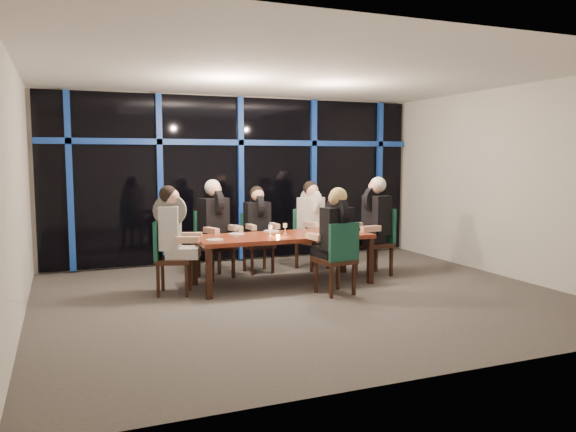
# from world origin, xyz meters

# --- Properties ---
(room) EXTENTS (7.04, 7.00, 3.02)m
(room) POSITION_xyz_m (0.00, 0.00, 2.02)
(room) COLOR #544F4A
(room) RESTS_ON ground
(window_wall) EXTENTS (6.86, 0.43, 2.94)m
(window_wall) POSITION_xyz_m (0.01, 2.93, 1.55)
(window_wall) COLOR black
(window_wall) RESTS_ON ground
(dining_table) EXTENTS (2.60, 1.00, 0.75)m
(dining_table) POSITION_xyz_m (0.00, 0.80, 0.68)
(dining_table) COLOR maroon
(dining_table) RESTS_ON ground
(chair_far_left) EXTENTS (0.62, 0.62, 1.06)m
(chair_far_left) POSITION_xyz_m (-0.85, 1.71, 0.59)
(chair_far_left) COLOR black
(chair_far_left) RESTS_ON ground
(chair_far_mid) EXTENTS (0.47, 0.47, 0.97)m
(chair_far_mid) POSITION_xyz_m (-0.06, 1.86, 0.54)
(chair_far_mid) COLOR black
(chair_far_mid) RESTS_ON ground
(chair_far_right) EXTENTS (0.60, 0.60, 1.02)m
(chair_far_right) POSITION_xyz_m (0.87, 1.81, 0.57)
(chair_far_right) COLOR black
(chair_far_right) RESTS_ON ground
(chair_end_left) EXTENTS (0.61, 0.61, 1.03)m
(chair_end_left) POSITION_xyz_m (-1.71, 0.84, 0.58)
(chair_end_left) COLOR black
(chair_end_left) RESTS_ON ground
(chair_end_right) EXTENTS (0.55, 0.55, 1.08)m
(chair_end_right) POSITION_xyz_m (1.69, 0.88, 0.60)
(chair_end_right) COLOR black
(chair_end_right) RESTS_ON ground
(chair_near_mid) EXTENTS (0.53, 0.53, 1.01)m
(chair_near_mid) POSITION_xyz_m (0.47, -0.11, 0.57)
(chair_near_mid) COLOR black
(chair_near_mid) RESTS_ON ground
(diner_far_left) EXTENTS (0.63, 0.72, 1.03)m
(diner_far_left) POSITION_xyz_m (-0.82, 1.62, 1.01)
(diner_far_left) COLOR black
(diner_far_left) RESTS_ON ground
(diner_far_mid) EXTENTS (0.49, 0.61, 0.95)m
(diner_far_mid) POSITION_xyz_m (-0.06, 1.77, 0.93)
(diner_far_mid) COLOR black
(diner_far_mid) RESTS_ON ground
(diner_far_right) EXTENTS (0.61, 0.69, 0.99)m
(diner_far_right) POSITION_xyz_m (0.90, 1.73, 0.97)
(diner_far_right) COLOR silver
(diner_far_right) RESTS_ON ground
(diner_end_left) EXTENTS (0.70, 0.62, 1.00)m
(diner_end_left) POSITION_xyz_m (-1.62, 0.81, 0.98)
(diner_end_left) COLOR black
(diner_end_left) RESTS_ON ground
(diner_end_right) EXTENTS (0.70, 0.57, 1.05)m
(diner_end_right) POSITION_xyz_m (1.60, 0.87, 1.03)
(diner_end_right) COLOR black
(diner_end_right) RESTS_ON ground
(diner_near_mid) EXTENTS (0.54, 0.66, 0.99)m
(diner_near_mid) POSITION_xyz_m (0.45, -0.02, 0.97)
(diner_near_mid) COLOR black
(diner_near_mid) RESTS_ON ground
(plate_far_left) EXTENTS (0.24, 0.24, 0.01)m
(plate_far_left) POSITION_xyz_m (-0.63, 1.09, 0.76)
(plate_far_left) COLOR white
(plate_far_left) RESTS_ON dining_table
(plate_far_mid) EXTENTS (0.24, 0.24, 0.01)m
(plate_far_mid) POSITION_xyz_m (-0.03, 1.21, 0.76)
(plate_far_mid) COLOR white
(plate_far_mid) RESTS_ON dining_table
(plate_far_right) EXTENTS (0.24, 0.24, 0.01)m
(plate_far_right) POSITION_xyz_m (1.08, 1.19, 0.76)
(plate_far_right) COLOR white
(plate_far_right) RESTS_ON dining_table
(plate_end_left) EXTENTS (0.24, 0.24, 0.01)m
(plate_end_left) POSITION_xyz_m (-1.09, 0.63, 0.76)
(plate_end_left) COLOR white
(plate_end_left) RESTS_ON dining_table
(plate_end_right) EXTENTS (0.24, 0.24, 0.01)m
(plate_end_right) POSITION_xyz_m (1.04, 0.81, 0.76)
(plate_end_right) COLOR white
(plate_end_right) RESTS_ON dining_table
(plate_near_mid) EXTENTS (0.24, 0.24, 0.01)m
(plate_near_mid) POSITION_xyz_m (0.37, 0.53, 0.76)
(plate_near_mid) COLOR white
(plate_near_mid) RESTS_ON dining_table
(wine_bottle) EXTENTS (0.07, 0.07, 0.32)m
(wine_bottle) POSITION_xyz_m (1.00, 0.76, 0.87)
(wine_bottle) COLOR black
(wine_bottle) RESTS_ON dining_table
(water_pitcher) EXTENTS (0.13, 0.12, 0.22)m
(water_pitcher) POSITION_xyz_m (0.67, 0.68, 0.86)
(water_pitcher) COLOR silver
(water_pitcher) RESTS_ON dining_table
(tea_light) EXTENTS (0.05, 0.05, 0.03)m
(tea_light) POSITION_xyz_m (-0.16, 0.59, 0.77)
(tea_light) COLOR #FF9B4C
(tea_light) RESTS_ON dining_table
(wine_glass_a) EXTENTS (0.06, 0.06, 0.16)m
(wine_glass_a) POSITION_xyz_m (-0.21, 0.77, 0.87)
(wine_glass_a) COLOR silver
(wine_glass_a) RESTS_ON dining_table
(wine_glass_b) EXTENTS (0.06, 0.06, 0.16)m
(wine_glass_b) POSITION_xyz_m (0.07, 0.88, 0.87)
(wine_glass_b) COLOR silver
(wine_glass_b) RESTS_ON dining_table
(wine_glass_c) EXTENTS (0.06, 0.06, 0.17)m
(wine_glass_c) POSITION_xyz_m (0.53, 0.71, 0.87)
(wine_glass_c) COLOR silver
(wine_glass_c) RESTS_ON dining_table
(wine_glass_d) EXTENTS (0.07, 0.07, 0.17)m
(wine_glass_d) POSITION_xyz_m (-0.72, 0.85, 0.88)
(wine_glass_d) COLOR silver
(wine_glass_d) RESTS_ON dining_table
(wine_glass_e) EXTENTS (0.07, 0.07, 0.19)m
(wine_glass_e) POSITION_xyz_m (0.90, 1.05, 0.89)
(wine_glass_e) COLOR silver
(wine_glass_e) RESTS_ON dining_table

